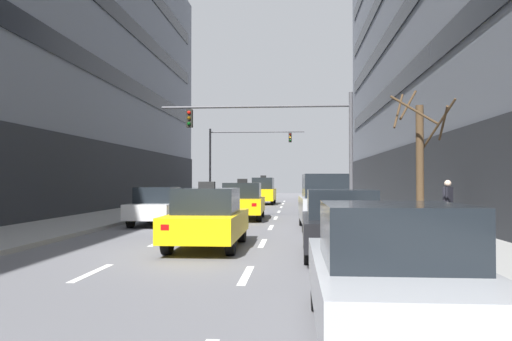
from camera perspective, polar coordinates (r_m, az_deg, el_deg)
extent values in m
plane|color=slate|center=(13.23, -6.64, -9.19)|extent=(120.00, 120.00, 0.00)
cube|color=gray|center=(13.61, 22.14, -8.59)|extent=(3.86, 80.00, 0.14)
cube|color=silver|center=(10.82, -18.06, -10.93)|extent=(0.16, 2.00, 0.01)
cube|color=silver|center=(15.51, -10.91, -7.96)|extent=(0.16, 2.00, 0.01)
cube|color=silver|center=(20.35, -7.15, -6.34)|extent=(0.16, 2.00, 0.01)
cube|color=silver|center=(25.25, -4.86, -5.33)|extent=(0.16, 2.00, 0.01)
cube|color=silver|center=(30.19, -3.32, -4.64)|extent=(0.16, 2.00, 0.01)
cube|color=silver|center=(35.14, -2.22, -4.14)|extent=(0.16, 2.00, 0.01)
cube|color=silver|center=(40.10, -1.39, -3.77)|extent=(0.16, 2.00, 0.01)
cube|color=silver|center=(45.08, -0.74, -3.48)|extent=(0.16, 2.00, 0.01)
cube|color=silver|center=(10.07, -1.11, -11.73)|extent=(0.16, 2.00, 0.01)
cube|color=silver|center=(15.00, 0.76, -8.22)|extent=(0.16, 2.00, 0.01)
cube|color=silver|center=(19.96, 1.69, -6.45)|extent=(0.16, 2.00, 0.01)
cube|color=silver|center=(24.94, 2.24, -5.38)|extent=(0.16, 2.00, 0.01)
cube|color=silver|center=(29.93, 2.61, -4.67)|extent=(0.16, 2.00, 0.01)
cube|color=silver|center=(34.92, 2.87, -4.16)|extent=(0.16, 2.00, 0.01)
cube|color=silver|center=(39.91, 3.07, -3.78)|extent=(0.16, 2.00, 0.01)
cube|color=silver|center=(44.90, 3.23, -3.48)|extent=(0.16, 2.00, 0.01)
cylinder|color=black|center=(25.57, -3.14, -4.50)|extent=(0.25, 0.70, 0.70)
cylinder|color=black|center=(25.44, 0.65, -4.52)|extent=(0.25, 0.70, 0.70)
cylinder|color=black|center=(22.75, -3.93, -4.92)|extent=(0.25, 0.70, 0.70)
cylinder|color=black|center=(22.60, 0.33, -4.95)|extent=(0.25, 0.70, 0.70)
cube|color=yellow|center=(24.06, -1.51, -3.91)|extent=(2.04, 4.68, 0.68)
cube|color=black|center=(23.83, -1.55, -2.26)|extent=(1.73, 2.04, 0.72)
cube|color=white|center=(26.39, -2.58, -3.41)|extent=(0.21, 0.09, 0.15)
cube|color=red|center=(21.86, -3.78, -3.88)|extent=(0.21, 0.09, 0.15)
cube|color=white|center=(26.28, 0.37, -3.42)|extent=(0.21, 0.09, 0.15)
cube|color=red|center=(21.73, -0.21, -3.90)|extent=(0.21, 0.09, 0.15)
cube|color=black|center=(23.82, -1.55, -1.17)|extent=(0.47, 0.22, 0.19)
cylinder|color=black|center=(15.50, -7.53, -6.77)|extent=(0.22, 0.66, 0.66)
cylinder|color=black|center=(15.25, -1.61, -6.87)|extent=(0.22, 0.66, 0.66)
cylinder|color=black|center=(12.89, -10.01, -7.92)|extent=(0.22, 0.66, 0.66)
cylinder|color=black|center=(12.59, -2.89, -8.09)|extent=(0.22, 0.66, 0.66)
cube|color=yellow|center=(14.00, -5.45, -6.07)|extent=(1.84, 4.39, 0.64)
cube|color=black|center=(13.76, -5.59, -3.42)|extent=(1.60, 1.90, 0.68)
cube|color=white|center=(16.22, -6.40, -5.00)|extent=(0.20, 0.08, 0.14)
cube|color=red|center=(12.03, -10.23, -6.34)|extent=(0.20, 0.08, 0.14)
cube|color=white|center=(16.03, -1.87, -5.05)|extent=(0.20, 0.08, 0.14)
cube|color=red|center=(11.77, -4.14, -6.47)|extent=(0.20, 0.08, 0.14)
cube|color=black|center=(13.75, -5.58, -1.63)|extent=(0.44, 0.20, 0.18)
cylinder|color=black|center=(40.54, -0.12, -3.29)|extent=(0.22, 0.64, 0.64)
cylinder|color=black|center=(40.42, 2.08, -3.30)|extent=(0.22, 0.64, 0.64)
cylinder|color=black|center=(37.94, -0.49, -3.44)|extent=(0.22, 0.64, 0.64)
cylinder|color=black|center=(37.81, 1.85, -3.45)|extent=(0.22, 0.64, 0.64)
cube|color=yellow|center=(39.15, 0.83, -2.73)|extent=(1.85, 4.29, 0.87)
cube|color=black|center=(39.14, 0.83, -1.46)|extent=(1.59, 2.54, 0.87)
cube|color=white|center=(41.29, 0.20, -2.44)|extent=(0.19, 0.08, 0.14)
cube|color=red|center=(37.12, -0.38, -2.58)|extent=(0.19, 0.08, 0.14)
cube|color=white|center=(41.19, 1.93, -2.44)|extent=(0.19, 0.08, 0.14)
cube|color=red|center=(37.02, 1.54, -2.59)|extent=(0.19, 0.08, 0.14)
cube|color=black|center=(39.14, 0.83, -0.69)|extent=(0.43, 0.20, 0.17)
cylinder|color=black|center=(22.99, -11.96, -4.94)|extent=(0.21, 0.63, 0.63)
cylinder|color=black|center=(22.61, -8.21, -5.02)|extent=(0.21, 0.63, 0.63)
cylinder|color=black|center=(20.52, -14.00, -5.39)|extent=(0.21, 0.63, 0.63)
cylinder|color=black|center=(20.09, -9.82, -5.50)|extent=(0.21, 0.63, 0.63)
cube|color=white|center=(21.52, -10.96, -4.39)|extent=(1.77, 4.22, 0.61)
cube|color=black|center=(21.31, -11.09, -2.72)|extent=(1.54, 1.82, 0.65)
cube|color=white|center=(23.67, -11.08, -3.83)|extent=(0.19, 0.08, 0.13)
cube|color=red|center=(19.71, -14.29, -4.36)|extent=(0.19, 0.08, 0.13)
cube|color=white|center=(23.37, -8.15, -3.87)|extent=(0.19, 0.08, 0.13)
cube|color=red|center=(19.36, -10.81, -4.44)|extent=(0.19, 0.08, 0.13)
cylinder|color=black|center=(7.48, 7.09, -13.00)|extent=(0.21, 0.64, 0.64)
cylinder|color=black|center=(7.70, 18.95, -12.60)|extent=(0.21, 0.64, 0.64)
cube|color=#B7BABF|center=(6.23, 14.93, -12.48)|extent=(1.79, 4.25, 0.62)
cube|color=black|center=(5.94, 15.24, -6.81)|extent=(1.55, 1.84, 0.66)
cube|color=white|center=(8.18, 7.91, -8.99)|extent=(0.19, 0.08, 0.14)
cube|color=red|center=(4.10, 11.48, -16.97)|extent=(0.19, 0.08, 0.14)
cube|color=white|center=(8.35, 16.57, -8.80)|extent=(0.19, 0.08, 0.14)
cylinder|color=black|center=(13.97, 5.80, -7.41)|extent=(0.22, 0.66, 0.65)
cylinder|color=black|center=(14.08, 12.31, -7.34)|extent=(0.22, 0.66, 0.65)
cylinder|color=black|center=(11.31, 5.99, -8.89)|extent=(0.22, 0.66, 0.65)
cylinder|color=black|center=(11.45, 14.05, -8.77)|extent=(0.22, 0.66, 0.65)
cube|color=black|center=(12.64, 9.50, -6.61)|extent=(1.86, 4.38, 0.63)
cube|color=black|center=(12.40, 9.56, -3.69)|extent=(1.60, 1.90, 0.67)
cube|color=white|center=(14.73, 6.35, -5.41)|extent=(0.20, 0.08, 0.14)
cube|color=red|center=(10.47, 6.92, -7.16)|extent=(0.20, 0.08, 0.14)
cube|color=white|center=(14.82, 11.31, -5.37)|extent=(0.20, 0.08, 0.14)
cube|color=red|center=(10.59, 13.89, -7.07)|extent=(0.20, 0.08, 0.14)
cylinder|color=black|center=(20.75, 5.23, -5.35)|extent=(0.24, 0.66, 0.65)
cylinder|color=black|center=(20.88, 9.57, -5.32)|extent=(0.24, 0.66, 0.65)
cylinder|color=black|center=(18.10, 5.59, -5.97)|extent=(0.24, 0.66, 0.65)
cylinder|color=black|center=(18.25, 10.56, -5.92)|extent=(0.24, 0.66, 0.65)
cube|color=#B7BABF|center=(19.45, 7.72, -4.32)|extent=(1.94, 4.38, 0.89)
cube|color=black|center=(19.42, 7.71, -1.71)|extent=(1.65, 2.60, 0.89)
cube|color=white|center=(21.52, 5.54, -3.60)|extent=(0.20, 0.08, 0.14)
cube|color=red|center=(17.28, 6.22, -4.22)|extent=(0.20, 0.08, 0.14)
cube|color=white|center=(21.61, 8.91, -3.59)|extent=(0.20, 0.08, 0.14)
cube|color=red|center=(17.40, 10.41, -4.18)|extent=(0.20, 0.08, 0.14)
cylinder|color=#4C4C51|center=(23.44, 10.70, 1.75)|extent=(0.18, 0.18, 5.76)
cylinder|color=#4C4C51|center=(23.59, -0.11, 7.23)|extent=(8.82, 0.12, 0.12)
cube|color=black|center=(23.96, -7.52, 5.86)|extent=(0.28, 0.24, 0.84)
sphere|color=red|center=(23.86, -7.59, 6.52)|extent=(0.17, 0.17, 0.17)
sphere|color=#523505|center=(23.83, -7.59, 5.90)|extent=(0.17, 0.17, 0.17)
sphere|color=#073E10|center=(23.80, -7.60, 5.28)|extent=(0.17, 0.17, 0.17)
cylinder|color=#4C4C51|center=(45.24, -5.21, 0.73)|extent=(0.18, 0.18, 6.34)
cylinder|color=#4C4C51|center=(44.91, 0.11, 4.39)|extent=(8.41, 0.12, 0.12)
cube|color=black|center=(44.74, 3.89, 3.74)|extent=(0.28, 0.24, 0.84)
sphere|color=#4B0704|center=(44.62, 3.88, 4.09)|extent=(0.17, 0.17, 0.17)
sphere|color=orange|center=(44.60, 3.88, 3.76)|extent=(0.17, 0.17, 0.17)
sphere|color=#073E10|center=(44.58, 3.88, 3.43)|extent=(0.17, 0.17, 0.17)
cylinder|color=#4C3823|center=(15.72, 18.05, -0.12)|extent=(0.23, 0.23, 3.95)
cylinder|color=#42301E|center=(15.91, 20.42, 5.00)|extent=(0.22, 1.37, 0.90)
cylinder|color=#42301E|center=(16.27, 19.93, 4.89)|extent=(0.71, 1.34, 1.42)
cylinder|color=#42301E|center=(16.11, 16.83, 7.11)|extent=(0.67, 0.62, 0.98)
cylinder|color=#42301E|center=(15.22, 17.39, 6.58)|extent=(1.24, 0.70, 0.95)
cylinder|color=#42301E|center=(15.97, 15.82, 6.53)|extent=(0.56, 1.21, 1.20)
cylinder|color=brown|center=(18.56, 21.03, -4.99)|extent=(0.13, 0.13, 0.88)
cylinder|color=brown|center=(18.42, 20.75, -5.03)|extent=(0.13, 0.13, 0.88)
cube|color=black|center=(18.45, 20.88, -2.68)|extent=(0.39, 0.38, 0.62)
sphere|color=beige|center=(18.45, 20.87, -1.36)|extent=(0.23, 0.23, 0.23)
cylinder|color=black|center=(18.64, 21.23, -2.57)|extent=(0.09, 0.09, 0.56)
cylinder|color=black|center=(18.27, 20.51, -2.60)|extent=(0.09, 0.09, 0.56)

